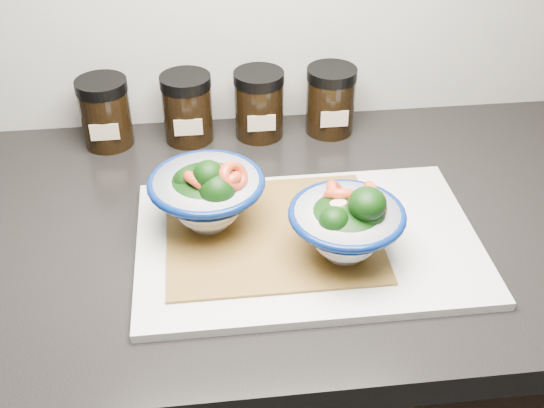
{
  "coord_description": "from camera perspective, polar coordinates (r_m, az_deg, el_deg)",
  "views": [
    {
      "loc": [
        0.01,
        0.7,
        1.48
      ],
      "look_at": [
        0.09,
        1.41,
        0.96
      ],
      "focal_mm": 45.0,
      "sensor_mm": 36.0,
      "label": 1
    }
  ],
  "objects": [
    {
      "name": "bowl_left",
      "position": [
        0.9,
        -5.4,
        0.83
      ],
      "size": [
        0.16,
        0.16,
        0.11
      ],
      "rotation": [
        0.0,
        0.0,
        0.29
      ],
      "color": "white",
      "rests_on": "bamboo_mat"
    },
    {
      "name": "spice_jar_c",
      "position": [
        1.12,
        -1.09,
        8.36
      ],
      "size": [
        0.08,
        0.08,
        0.11
      ],
      "color": "black",
      "rests_on": "countertop"
    },
    {
      "name": "bamboo_mat",
      "position": [
        0.91,
        -0.0,
        -2.34
      ],
      "size": [
        0.28,
        0.24,
        0.0
      ],
      "primitive_type": "cube",
      "color": "olive",
      "rests_on": "cutting_board"
    },
    {
      "name": "cutting_board",
      "position": [
        0.91,
        2.99,
        -3.16
      ],
      "size": [
        0.45,
        0.3,
        0.01
      ],
      "primitive_type": "cube",
      "color": "beige",
      "rests_on": "countertop"
    },
    {
      "name": "countertop",
      "position": [
        0.96,
        -5.69,
        -2.73
      ],
      "size": [
        3.5,
        0.6,
        0.04
      ],
      "primitive_type": "cube",
      "color": "black",
      "rests_on": "cabinet"
    },
    {
      "name": "spice_jar_d",
      "position": [
        1.14,
        4.92,
        8.65
      ],
      "size": [
        0.08,
        0.08,
        0.11
      ],
      "color": "black",
      "rests_on": "countertop"
    },
    {
      "name": "spice_jar_b",
      "position": [
        1.12,
        -7.1,
        7.98
      ],
      "size": [
        0.08,
        0.08,
        0.11
      ],
      "color": "black",
      "rests_on": "countertop"
    },
    {
      "name": "spice_jar_a",
      "position": [
        1.13,
        -13.78,
        7.45
      ],
      "size": [
        0.08,
        0.08,
        0.11
      ],
      "color": "black",
      "rests_on": "countertop"
    },
    {
      "name": "bowl_right",
      "position": [
        0.85,
        6.37,
        -1.68
      ],
      "size": [
        0.15,
        0.15,
        0.11
      ],
      "rotation": [
        0.0,
        0.0,
        0.13
      ],
      "color": "white",
      "rests_on": "bamboo_mat"
    }
  ]
}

